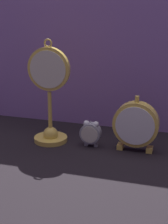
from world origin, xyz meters
TOP-DOWN VIEW (x-y plane):
  - ground_plane at (0.00, 0.00)m, footprint 4.00×4.00m
  - fabric_backdrop_drape at (0.00, 0.33)m, footprint 1.52×0.01m
  - pocket_watch_on_stand at (-0.14, 0.11)m, footprint 0.15×0.12m
  - alarm_clock_twin_bell at (0.02, 0.11)m, footprint 0.07×0.03m
  - mantel_clock_silver at (0.17, 0.11)m, footprint 0.15×0.04m

SIDE VIEW (x-z plane):
  - ground_plane at x=0.00m, z-range 0.00..0.00m
  - alarm_clock_twin_bell at x=0.02m, z-range 0.00..0.10m
  - mantel_clock_silver at x=0.17m, z-range 0.00..0.19m
  - pocket_watch_on_stand at x=-0.14m, z-range -0.03..0.34m
  - fabric_backdrop_drape at x=0.00m, z-range 0.00..0.56m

